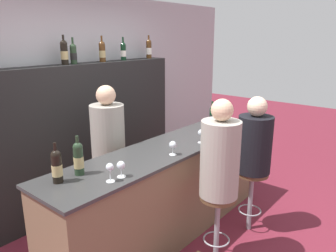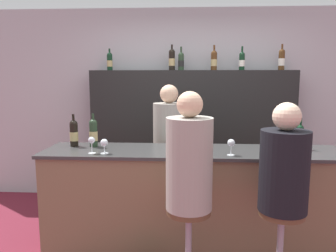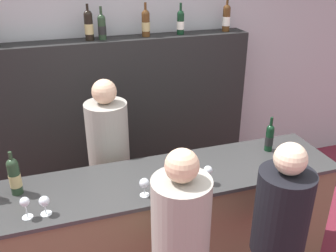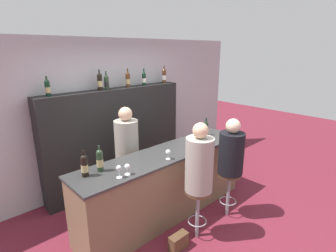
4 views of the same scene
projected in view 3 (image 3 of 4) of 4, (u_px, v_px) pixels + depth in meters
wall_back at (117, 79)px, 3.97m from camera, size 6.40×0.05×2.60m
bar_counter at (159, 230)px, 3.00m from camera, size 2.83×0.64×1.00m
back_bar_cabinet at (123, 122)px, 3.95m from camera, size 2.65×0.28×1.77m
wine_bottle_counter_1 at (14, 176)px, 2.55m from camera, size 0.08×0.08×0.33m
wine_bottle_counter_2 at (269, 137)px, 3.11m from camera, size 0.07×0.07×0.30m
wine_bottle_backbar_1 at (89, 25)px, 3.44m from camera, size 0.08×0.08×0.33m
wine_bottle_backbar_2 at (102, 27)px, 3.48m from camera, size 0.08×0.08×0.30m
wine_bottle_backbar_3 at (146, 23)px, 3.59m from camera, size 0.08×0.08×0.32m
wine_bottle_backbar_4 at (181, 22)px, 3.70m from camera, size 0.07×0.07×0.30m
wine_bottle_backbar_5 at (226, 18)px, 3.83m from camera, size 0.08×0.08×0.33m
wine_glass_0 at (25, 203)px, 2.32m from camera, size 0.07×0.07×0.15m
wine_glass_1 at (44, 202)px, 2.36m from camera, size 0.07×0.07×0.13m
wine_glass_2 at (144, 184)px, 2.54m from camera, size 0.07×0.07×0.13m
wine_glass_3 at (208, 171)px, 2.67m from camera, size 0.07×0.07×0.14m
guest_seated_left at (181, 225)px, 2.19m from camera, size 0.35×0.35×0.89m
guest_seated_right at (283, 208)px, 2.40m from camera, size 0.36×0.36×0.81m
bartender at (110, 172)px, 3.35m from camera, size 0.36×0.36×1.60m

